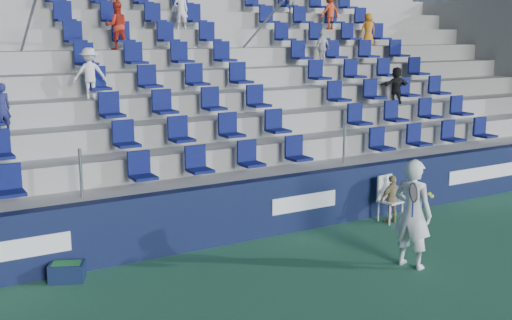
{
  "coord_description": "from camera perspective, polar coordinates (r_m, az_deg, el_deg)",
  "views": [
    {
      "loc": [
        -6.02,
        -7.71,
        4.18
      ],
      "look_at": [
        0.2,
        2.8,
        1.7
      ],
      "focal_mm": 45.0,
      "sensor_mm": 36.0,
      "label": 1
    }
  ],
  "objects": [
    {
      "name": "sponsor_wall",
      "position": [
        12.92,
        -1.55,
        -4.61
      ],
      "size": [
        24.0,
        0.32,
        1.2
      ],
      "color": "#0F1638",
      "rests_on": "ground"
    },
    {
      "name": "ground",
      "position": [
        10.64,
        6.92,
        -11.74
      ],
      "size": [
        70.0,
        70.0,
        0.0
      ],
      "primitive_type": "plane",
      "color": "#2B6645",
      "rests_on": "ground"
    },
    {
      "name": "grandstand",
      "position": [
        17.17,
        -9.91,
        4.46
      ],
      "size": [
        24.0,
        8.17,
        6.63
      ],
      "color": "#9A9A95",
      "rests_on": "ground"
    },
    {
      "name": "ball_bin",
      "position": [
        11.47,
        -16.46,
        -9.44
      ],
      "size": [
        0.68,
        0.58,
        0.33
      ],
      "color": "#101C3B",
      "rests_on": "ground"
    },
    {
      "name": "line_judge",
      "position": [
        14.44,
        12.02,
        -3.41
      ],
      "size": [
        0.64,
        0.3,
        1.07
      ],
      "primitive_type": "imported",
      "rotation": [
        0.0,
        0.0,
        3.07
      ],
      "color": "tan",
      "rests_on": "ground"
    },
    {
      "name": "tennis_player",
      "position": [
        11.74,
        13.74,
        -4.64
      ],
      "size": [
        0.74,
        0.83,
        1.97
      ],
      "color": "white",
      "rests_on": "ground"
    },
    {
      "name": "line_judge_chair",
      "position": [
        14.53,
        11.61,
        -3.08
      ],
      "size": [
        0.51,
        0.52,
        1.03
      ],
      "color": "white",
      "rests_on": "ground"
    }
  ]
}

